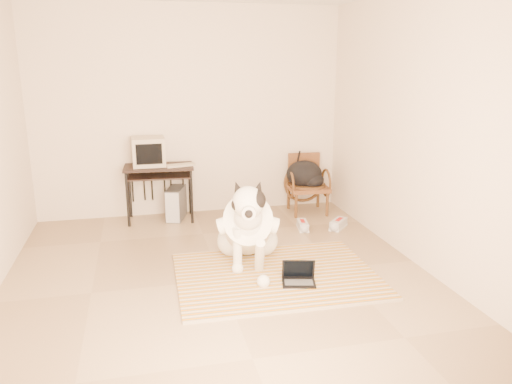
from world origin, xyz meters
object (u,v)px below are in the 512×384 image
object	(u,v)px
crt_monitor	(148,151)
pc_tower	(176,203)
rattan_chair	(307,184)
dog	(248,227)
backpack	(306,175)
computer_desk	(159,174)
laptop	(299,277)

from	to	relation	value
crt_monitor	pc_tower	size ratio (longest dim) A/B	0.85
rattan_chair	crt_monitor	bearing A→B (deg)	176.26
crt_monitor	rattan_chair	size ratio (longest dim) A/B	0.52
dog	backpack	bearing A→B (deg)	53.39
computer_desk	pc_tower	world-z (taller)	computer_desk
rattan_chair	backpack	distance (m)	0.14
dog	rattan_chair	distance (m)	1.95
rattan_chair	backpack	xyz separation A→B (m)	(-0.04, -0.04, 0.13)
backpack	crt_monitor	bearing A→B (deg)	174.96
rattan_chair	backpack	size ratio (longest dim) A/B	1.60
dog	rattan_chair	bearing A→B (deg)	53.31
pc_tower	backpack	world-z (taller)	backpack
laptop	crt_monitor	world-z (taller)	crt_monitor
computer_desk	rattan_chair	distance (m)	1.97
dog	rattan_chair	world-z (taller)	dog
pc_tower	rattan_chair	size ratio (longest dim) A/B	0.61
backpack	laptop	bearing A→B (deg)	-110.30
computer_desk	crt_monitor	distance (m)	0.31
dog	rattan_chair	xyz separation A→B (m)	(1.16, 1.56, 0.01)
laptop	dog	bearing A→B (deg)	120.05
pc_tower	rattan_chair	bearing A→B (deg)	-2.98
laptop	pc_tower	distance (m)	2.44
dog	computer_desk	world-z (taller)	dog
laptop	crt_monitor	xyz separation A→B (m)	(-1.25, 2.30, 0.82)
pc_tower	rattan_chair	world-z (taller)	rattan_chair
laptop	rattan_chair	world-z (taller)	rattan_chair
pc_tower	backpack	xyz separation A→B (m)	(1.72, -0.14, 0.32)
backpack	computer_desk	bearing A→B (deg)	176.63
computer_desk	rattan_chair	size ratio (longest dim) A/B	1.14
crt_monitor	backpack	bearing A→B (deg)	-5.04
laptop	computer_desk	xyz separation A→B (m)	(-1.13, 2.23, 0.54)
laptop	backpack	size ratio (longest dim) A/B	0.71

